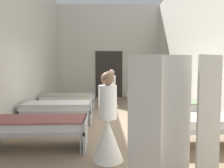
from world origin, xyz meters
TOP-DOWN VIEW (x-y plane):
  - ground_plane at (0.00, 0.00)m, footprint 5.86×11.42m
  - room_shell at (0.00, 1.17)m, footprint 5.66×11.02m
  - bed_left_row_0 at (-1.58, -1.90)m, footprint 1.90×0.84m
  - bed_right_row_0 at (1.58, -1.90)m, footprint 1.90×0.84m
  - bed_left_row_1 at (-1.58, 0.00)m, footprint 1.90×0.84m
  - bed_right_row_1 at (1.58, 0.00)m, footprint 1.90×0.84m
  - bed_left_row_2 at (-1.58, 1.90)m, footprint 1.90×0.84m
  - bed_right_row_2 at (1.58, 1.90)m, footprint 1.90×0.84m
  - nurse_near_aisle at (-0.24, -2.53)m, footprint 0.52×0.52m
  - nurse_mid_aisle at (0.03, 2.47)m, footprint 0.52×0.52m
  - potted_plant at (-0.01, 3.89)m, footprint 0.62×0.62m
  - privacy_screen at (0.63, -3.33)m, footprint 1.25×0.21m

SIDE VIEW (x-z plane):
  - ground_plane at x=0.00m, z-range -0.10..0.00m
  - bed_left_row_0 at x=-1.58m, z-range 0.15..0.73m
  - bed_right_row_0 at x=1.58m, z-range 0.15..0.73m
  - bed_left_row_1 at x=-1.58m, z-range 0.15..0.73m
  - bed_right_row_1 at x=1.58m, z-range 0.15..0.73m
  - bed_left_row_2 at x=-1.58m, z-range 0.15..0.73m
  - bed_right_row_2 at x=1.58m, z-range 0.15..0.73m
  - nurse_near_aisle at x=-0.24m, z-range -0.21..1.27m
  - nurse_mid_aisle at x=0.03m, z-range -0.21..1.27m
  - potted_plant at x=-0.01m, z-range 0.14..1.42m
  - privacy_screen at x=0.63m, z-range 0.00..1.70m
  - room_shell at x=0.00m, z-range 0.00..4.80m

